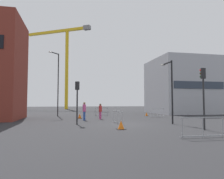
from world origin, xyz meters
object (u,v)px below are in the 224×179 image
object	(u,v)px
traffic_light_verge	(203,88)
pedestrian_walking	(100,110)
traffic_light_crosswalk	(77,95)
streetlamp_tall	(57,79)
streetlamp_short	(170,85)
traffic_cone_striped	(147,114)
traffic_cone_by_barrier	(80,116)
traffic_cone_orange	(121,125)
construction_crane	(65,54)
pedestrian_waiting	(84,110)

from	to	relation	value
traffic_light_verge	pedestrian_walking	size ratio (longest dim) A/B	2.44
traffic_light_crosswalk	streetlamp_tall	bearing A→B (deg)	101.15
streetlamp_short	traffic_light_crosswalk	distance (m)	8.06
traffic_light_verge	traffic_cone_striped	size ratio (longest dim) A/B	8.35
traffic_cone_by_barrier	traffic_cone_striped	world-z (taller)	traffic_cone_by_barrier
traffic_light_verge	traffic_cone_orange	xyz separation A→B (m)	(-5.29, 1.50, -2.48)
streetlamp_tall	traffic_cone_striped	bearing A→B (deg)	-8.73
pedestrian_walking	traffic_light_verge	bearing A→B (deg)	-62.99
construction_crane	pedestrian_walking	bearing A→B (deg)	-83.24
construction_crane	traffic_cone_orange	xyz separation A→B (m)	(4.45, -45.96, -15.02)
streetlamp_tall	traffic_cone_striped	world-z (taller)	streetlamp_tall
streetlamp_tall	pedestrian_walking	size ratio (longest dim) A/B	4.98
traffic_light_verge	traffic_cone_by_barrier	size ratio (longest dim) A/B	7.41
streetlamp_tall	traffic_light_verge	world-z (taller)	streetlamp_tall
streetlamp_short	pedestrian_waiting	size ratio (longest dim) A/B	2.92
streetlamp_short	traffic_light_crosswalk	world-z (taller)	streetlamp_short
construction_crane	traffic_cone_orange	size ratio (longest dim) A/B	37.21
construction_crane	pedestrian_waiting	world-z (taller)	construction_crane
streetlamp_tall	traffic_light_crosswalk	world-z (taller)	streetlamp_tall
construction_crane	traffic_cone_striped	xyz separation A→B (m)	(11.33, -32.73, -15.08)
traffic_light_verge	streetlamp_tall	bearing A→B (deg)	121.83
pedestrian_walking	traffic_cone_orange	size ratio (longest dim) A/B	2.79
streetlamp_short	pedestrian_walking	bearing A→B (deg)	130.35
traffic_light_crosswalk	traffic_cone_orange	bearing A→B (deg)	-54.56
streetlamp_short	traffic_cone_orange	bearing A→B (deg)	-150.93
traffic_cone_striped	construction_crane	bearing A→B (deg)	109.09
traffic_cone_by_barrier	pedestrian_waiting	bearing A→B (deg)	-83.14
traffic_light_crosswalk	pedestrian_waiting	size ratio (longest dim) A/B	1.92
traffic_light_crosswalk	traffic_cone_orange	distance (m)	5.27
pedestrian_waiting	traffic_cone_orange	bearing A→B (deg)	-76.39
streetlamp_tall	traffic_cone_by_barrier	world-z (taller)	streetlamp_tall
construction_crane	streetlamp_short	xyz separation A→B (m)	(9.60, -43.09, -11.98)
traffic_light_verge	pedestrian_waiting	distance (m)	11.90
construction_crane	traffic_cone_by_barrier	world-z (taller)	construction_crane
traffic_light_crosswalk	traffic_cone_striped	bearing A→B (deg)	43.90
traffic_light_verge	pedestrian_waiting	world-z (taller)	traffic_light_verge
construction_crane	streetlamp_tall	world-z (taller)	construction_crane
streetlamp_short	pedestrian_walking	world-z (taller)	streetlamp_short
streetlamp_tall	traffic_light_crosswalk	bearing A→B (deg)	-78.85
traffic_cone_striped	traffic_light_verge	bearing A→B (deg)	-96.16
traffic_cone_by_barrier	traffic_cone_striped	xyz separation A→B (m)	(9.09, 2.80, -0.03)
construction_crane	streetlamp_tall	distance (m)	32.61
traffic_light_crosswalk	traffic_cone_orange	size ratio (longest dim) A/B	5.90
traffic_light_crosswalk	traffic_cone_by_barrier	xyz separation A→B (m)	(0.58, 6.51, -2.17)
streetlamp_tall	traffic_cone_orange	distance (m)	16.52
traffic_light_crosswalk	construction_crane	bearing A→B (deg)	92.25
construction_crane	streetlamp_short	size ratio (longest dim) A/B	4.15
pedestrian_walking	traffic_cone_by_barrier	distance (m)	2.68
traffic_light_verge	traffic_cone_orange	bearing A→B (deg)	164.16
traffic_cone_orange	traffic_cone_striped	bearing A→B (deg)	62.52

